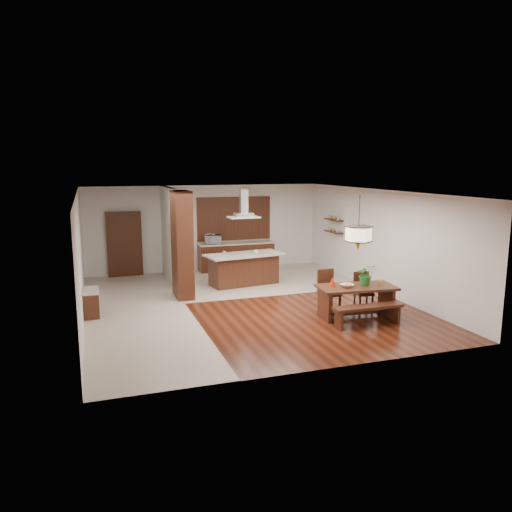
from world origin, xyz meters
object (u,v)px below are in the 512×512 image
object	(u,v)px
dining_bench	(368,315)
dining_chair_left	(330,291)
kitchen_island	(244,269)
pendant_lantern	(359,223)
dining_table	(356,294)
microwave	(213,239)
foliage_plant	(366,275)
hallway_console	(91,303)
range_hood	(244,203)
dining_chair_right	(364,291)
island_cup	(256,252)
fruit_bowl	(347,285)

from	to	relation	value
dining_bench	dining_chair_left	world-z (taller)	dining_chair_left
dining_chair_left	kitchen_island	world-z (taller)	dining_chair_left
dining_bench	pendant_lantern	world-z (taller)	pendant_lantern
dining_table	microwave	bearing A→B (deg)	107.87
kitchen_island	microwave	size ratio (longest dim) A/B	4.48
foliage_plant	kitchen_island	distance (m)	4.36
hallway_console	microwave	world-z (taller)	microwave
range_hood	microwave	size ratio (longest dim) A/B	1.65
dining_bench	dining_chair_right	world-z (taller)	dining_chair_right
dining_chair_left	foliage_plant	world-z (taller)	foliage_plant
island_cup	dining_chair_left	bearing A→B (deg)	-76.55
dining_chair_left	kitchen_island	distance (m)	3.56
kitchen_island	dining_chair_left	bearing A→B (deg)	-79.79
dining_bench	kitchen_island	world-z (taller)	kitchen_island
dining_chair_right	island_cup	bearing A→B (deg)	122.54
island_cup	hallway_console	bearing A→B (deg)	-159.76
fruit_bowl	range_hood	size ratio (longest dim) A/B	0.33
foliage_plant	fruit_bowl	xyz separation A→B (m)	(-0.53, -0.04, -0.21)
range_hood	microwave	xyz separation A→B (m)	(-0.42, 2.14, -1.36)
kitchen_island	island_cup	xyz separation A→B (m)	(0.37, -0.06, 0.51)
range_hood	dining_bench	bearing A→B (deg)	-72.15
range_hood	pendant_lantern	bearing A→B (deg)	-68.60
dining_bench	foliage_plant	xyz separation A→B (m)	(0.33, 0.68, 0.78)
dining_table	dining_bench	distance (m)	0.73
hallway_console	range_hood	xyz separation A→B (m)	(4.41, 1.82, 2.15)
dining_chair_left	island_cup	size ratio (longest dim) A/B	8.46
pendant_lantern	microwave	bearing A→B (deg)	107.87
dining_table	microwave	xyz separation A→B (m)	(-1.97, 6.11, 0.54)
hallway_console	dining_table	size ratio (longest dim) A/B	0.46
fruit_bowl	range_hood	distance (m)	4.50
fruit_bowl	microwave	world-z (taller)	microwave
hallway_console	dining_bench	size ratio (longest dim) A/B	0.53
dining_bench	foliage_plant	distance (m)	1.08
kitchen_island	microwave	distance (m)	2.27
dining_table	island_cup	distance (m)	4.10
kitchen_island	range_hood	xyz separation A→B (m)	(0.00, 0.00, 1.97)
hallway_console	dining_chair_left	size ratio (longest dim) A/B	0.85
dining_chair_left	range_hood	world-z (taller)	range_hood
hallway_console	island_cup	bearing A→B (deg)	20.24
dining_chair_left	foliage_plant	size ratio (longest dim) A/B	2.06
pendant_lantern	fruit_bowl	distance (m)	1.48
dining_chair_right	foliage_plant	bearing A→B (deg)	-111.28
pendant_lantern	range_hood	world-z (taller)	same
dining_chair_right	foliage_plant	world-z (taller)	foliage_plant
dining_table	dining_bench	xyz separation A→B (m)	(-0.07, -0.65, -0.32)
foliage_plant	microwave	distance (m)	6.48
dining_chair_left	dining_chair_right	xyz separation A→B (m)	(0.90, -0.09, -0.05)
kitchen_island	fruit_bowl	bearing A→B (deg)	-80.81
hallway_console	island_cup	distance (m)	5.14
pendant_lantern	range_hood	xyz separation A→B (m)	(-1.55, 3.96, 0.22)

